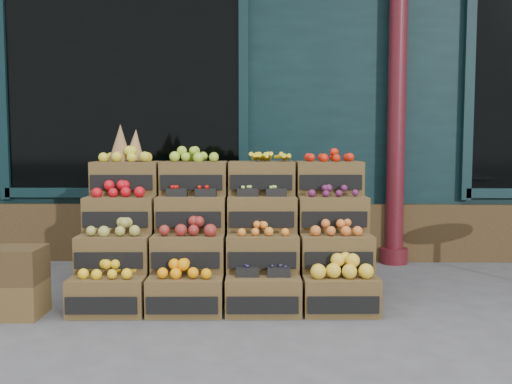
{
  "coord_description": "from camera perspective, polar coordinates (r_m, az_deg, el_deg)",
  "views": [
    {
      "loc": [
        -0.13,
        -3.77,
        1.23
      ],
      "look_at": [
        -0.2,
        0.7,
        0.85
      ],
      "focal_mm": 40.0,
      "sensor_mm": 36.0,
      "label": 1
    }
  ],
  "objects": [
    {
      "name": "ground",
      "position": [
        3.97,
        2.8,
        -13.2
      ],
      "size": [
        60.0,
        60.0,
        0.0
      ],
      "primitive_type": "plane",
      "color": "#4B4B4D",
      "rests_on": "ground"
    },
    {
      "name": "shop_facade",
      "position": [
        8.96,
        1.8,
        12.33
      ],
      "size": [
        12.0,
        6.24,
        4.8
      ],
      "color": "black",
      "rests_on": "ground"
    },
    {
      "name": "crate_display",
      "position": [
        4.6,
        -3.02,
        -5.14
      ],
      "size": [
        2.25,
        1.14,
        1.39
      ],
      "rotation": [
        0.0,
        0.0,
        0.03
      ],
      "color": "#4F3D1F",
      "rests_on": "ground"
    },
    {
      "name": "spare_crates",
      "position": [
        4.47,
        -23.59,
        -8.24
      ],
      "size": [
        0.5,
        0.35,
        0.5
      ],
      "rotation": [
        0.0,
        0.0,
        0.02
      ],
      "color": "#4F3D1F",
      "rests_on": "ground"
    },
    {
      "name": "shopkeeper",
      "position": [
        6.58,
        -9.96,
        2.74
      ],
      "size": [
        0.85,
        0.71,
        1.99
      ],
      "primitive_type": "imported",
      "rotation": [
        0.0,
        0.0,
        3.51
      ],
      "color": "#195925",
      "rests_on": "ground"
    }
  ]
}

